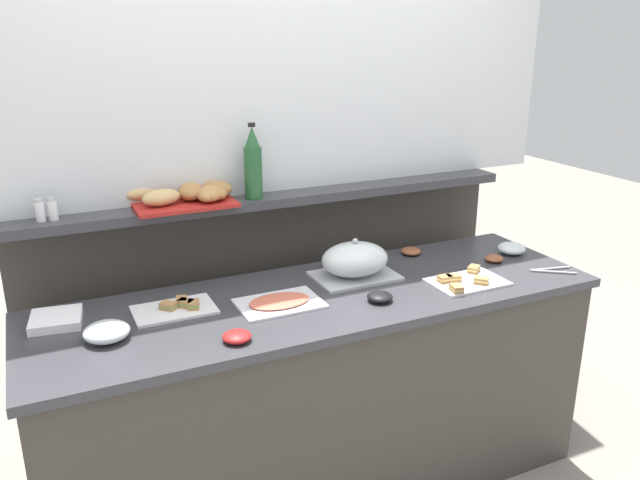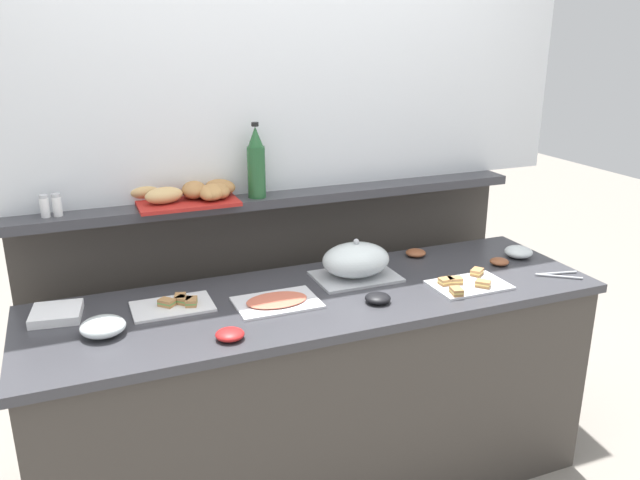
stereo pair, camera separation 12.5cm
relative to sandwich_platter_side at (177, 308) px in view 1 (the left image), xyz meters
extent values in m
plane|color=gray|center=(0.55, 0.50, -0.90)|extent=(12.00, 12.00, 0.00)
cube|color=#3D3833|center=(0.55, -0.10, -0.47)|extent=(2.19, 0.64, 0.85)
cube|color=#38383D|center=(0.55, -0.10, -0.03)|extent=(2.23, 0.68, 0.03)
cube|color=#3D3833|center=(0.55, 0.42, -0.32)|extent=(2.23, 0.08, 1.15)
cube|color=#38383D|center=(0.55, 0.37, 0.27)|extent=(2.23, 0.22, 0.04)
cube|color=silver|center=(0.55, 0.44, 1.00)|extent=(2.83, 0.08, 1.41)
cube|color=white|center=(-0.01, 0.00, -0.01)|extent=(0.29, 0.19, 0.01)
cube|color=#AD7A47|center=(0.02, 0.03, 0.00)|extent=(0.05, 0.06, 0.01)
cube|color=#66994C|center=(0.02, 0.03, 0.01)|extent=(0.05, 0.06, 0.01)
cube|color=#AD7A47|center=(0.02, 0.03, 0.02)|extent=(0.05, 0.06, 0.01)
cube|color=#AD7A47|center=(0.03, 0.00, 0.00)|extent=(0.07, 0.07, 0.01)
cube|color=#66994C|center=(0.03, 0.00, 0.01)|extent=(0.07, 0.07, 0.01)
cube|color=#AD7A47|center=(0.03, 0.00, 0.02)|extent=(0.07, 0.07, 0.01)
cube|color=#AD7A47|center=(0.06, -0.02, 0.00)|extent=(0.05, 0.07, 0.01)
cube|color=#66994C|center=(0.06, -0.02, 0.01)|extent=(0.05, 0.07, 0.01)
cube|color=#AD7A47|center=(0.06, -0.02, 0.02)|extent=(0.05, 0.07, 0.01)
cube|color=#AD7A47|center=(-0.03, 0.00, 0.00)|extent=(0.07, 0.07, 0.01)
cube|color=#66994C|center=(-0.03, 0.00, 0.01)|extent=(0.07, 0.07, 0.01)
cube|color=#AD7A47|center=(-0.03, 0.00, 0.02)|extent=(0.07, 0.07, 0.01)
cube|color=silver|center=(1.13, -0.24, -0.01)|extent=(0.30, 0.20, 0.01)
cube|color=#AD7A47|center=(1.02, -0.31, 0.00)|extent=(0.05, 0.06, 0.01)
cube|color=#E5C666|center=(1.02, -0.31, 0.01)|extent=(0.05, 0.06, 0.01)
cube|color=#AD7A47|center=(1.02, -0.31, 0.02)|extent=(0.05, 0.06, 0.01)
cube|color=#AD7A47|center=(1.21, -0.17, 0.00)|extent=(0.07, 0.06, 0.01)
cube|color=#E5C666|center=(1.21, -0.17, 0.01)|extent=(0.07, 0.06, 0.01)
cube|color=#AD7A47|center=(1.21, -0.17, 0.02)|extent=(0.07, 0.06, 0.01)
cube|color=#AD7A47|center=(1.16, -0.28, 0.00)|extent=(0.07, 0.07, 0.01)
cube|color=#E5C666|center=(1.16, -0.28, 0.01)|extent=(0.07, 0.07, 0.01)
cube|color=#AD7A47|center=(1.16, -0.28, 0.02)|extent=(0.07, 0.07, 0.01)
cube|color=#AD7A47|center=(1.08, -0.21, 0.00)|extent=(0.06, 0.05, 0.01)
cube|color=#E5C666|center=(1.08, -0.21, 0.01)|extent=(0.06, 0.05, 0.01)
cube|color=#AD7A47|center=(1.08, -0.21, 0.02)|extent=(0.06, 0.05, 0.01)
cube|color=#AD7A47|center=(1.04, -0.21, 0.00)|extent=(0.06, 0.04, 0.01)
cube|color=#E5C666|center=(1.04, -0.21, 0.01)|extent=(0.06, 0.04, 0.01)
cube|color=#AD7A47|center=(1.04, -0.21, 0.02)|extent=(0.06, 0.04, 0.01)
cube|color=silver|center=(0.36, -0.11, -0.01)|extent=(0.31, 0.21, 0.01)
ellipsoid|color=#D1664C|center=(0.36, -0.11, 0.01)|extent=(0.23, 0.15, 0.01)
cube|color=#B7BABF|center=(0.74, 0.01, 0.00)|extent=(0.34, 0.24, 0.01)
ellipsoid|color=silver|center=(0.74, 0.01, 0.07)|extent=(0.28, 0.23, 0.14)
sphere|color=#B7BABF|center=(0.74, 0.01, 0.15)|extent=(0.02, 0.02, 0.02)
ellipsoid|color=silver|center=(-0.26, -0.13, 0.02)|extent=(0.15, 0.15, 0.06)
ellipsoid|color=#BF4C3F|center=(-0.26, -0.13, 0.01)|extent=(0.12, 0.12, 0.04)
ellipsoid|color=silver|center=(1.53, -0.04, 0.01)|extent=(0.13, 0.13, 0.05)
ellipsoid|color=#BF4C3F|center=(1.53, -0.04, 0.01)|extent=(0.10, 0.10, 0.03)
ellipsoid|color=brown|center=(1.39, -0.08, 0.00)|extent=(0.08, 0.08, 0.03)
ellipsoid|color=red|center=(0.13, -0.32, 0.01)|extent=(0.10, 0.10, 0.03)
ellipsoid|color=black|center=(0.72, -0.24, 0.01)|extent=(0.10, 0.10, 0.03)
ellipsoid|color=brown|center=(1.11, 0.15, 0.01)|extent=(0.09, 0.09, 0.03)
cylinder|color=#B7BABF|center=(1.55, -0.27, -0.01)|extent=(0.18, 0.05, 0.01)
cylinder|color=#B7BABF|center=(1.53, -0.30, -0.01)|extent=(0.15, 0.11, 0.01)
sphere|color=#B7BABF|center=(1.46, -0.25, -0.01)|extent=(0.01, 0.01, 0.01)
cube|color=white|center=(-0.41, 0.07, 0.01)|extent=(0.19, 0.19, 0.03)
cylinder|color=#23562D|center=(0.43, 0.33, 0.40)|extent=(0.08, 0.08, 0.22)
cone|color=#23562D|center=(0.43, 0.33, 0.55)|extent=(0.06, 0.06, 0.08)
cylinder|color=black|center=(0.43, 0.33, 0.60)|extent=(0.03, 0.03, 0.02)
cylinder|color=white|center=(-0.41, 0.34, 0.33)|extent=(0.03, 0.03, 0.08)
cylinder|color=#B7BABF|center=(-0.41, 0.34, 0.37)|extent=(0.03, 0.03, 0.01)
cylinder|color=white|center=(-0.36, 0.34, 0.33)|extent=(0.03, 0.03, 0.08)
cylinder|color=#B7BABF|center=(-0.36, 0.34, 0.37)|extent=(0.03, 0.03, 0.01)
cube|color=#B2231E|center=(0.13, 0.34, 0.30)|extent=(0.40, 0.26, 0.02)
ellipsoid|color=#AD7A47|center=(0.17, 0.36, 0.34)|extent=(0.13, 0.16, 0.07)
ellipsoid|color=#AD7A47|center=(0.28, 0.36, 0.34)|extent=(0.16, 0.16, 0.07)
ellipsoid|color=#B7844C|center=(0.23, 0.31, 0.34)|extent=(0.11, 0.16, 0.06)
ellipsoid|color=tan|center=(0.04, 0.32, 0.34)|extent=(0.17, 0.13, 0.07)
ellipsoid|color=#B7844C|center=(0.22, 0.31, 0.33)|extent=(0.12, 0.16, 0.06)
ellipsoid|color=#AD7A47|center=(0.26, 0.32, 0.33)|extent=(0.09, 0.14, 0.06)
ellipsoid|color=tan|center=(-0.01, 0.43, 0.34)|extent=(0.17, 0.12, 0.06)
camera|label=1|loc=(-0.43, -2.16, 0.98)|focal=35.83mm
camera|label=2|loc=(-0.31, -2.21, 0.98)|focal=35.83mm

